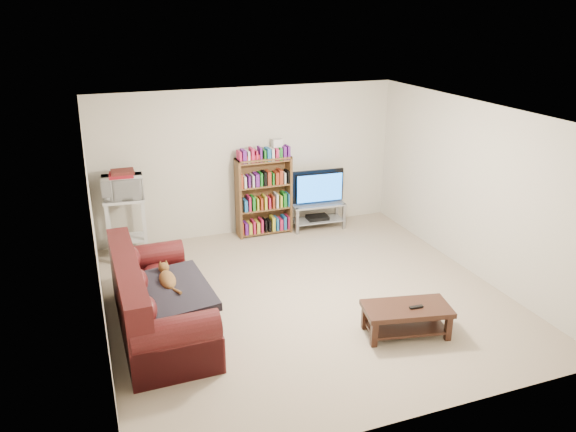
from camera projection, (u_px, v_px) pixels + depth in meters
name	position (u px, v px, depth m)	size (l,w,h in m)	color
floor	(306.00, 296.00, 7.36)	(5.00, 5.00, 0.00)	tan
ceiling	(308.00, 114.00, 6.52)	(5.00, 5.00, 0.00)	white
wall_back	(249.00, 162.00, 9.14)	(5.00, 5.00, 0.00)	beige
wall_front	(418.00, 305.00, 4.75)	(5.00, 5.00, 0.00)	beige
wall_left	(95.00, 237.00, 6.13)	(5.00, 5.00, 0.00)	beige
wall_right	(474.00, 189.00, 7.75)	(5.00, 5.00, 0.00)	beige
sofa	(154.00, 306.00, 6.47)	(0.97, 2.19, 0.93)	#4A1314
blanket	(171.00, 292.00, 6.32)	(0.84, 1.09, 0.10)	black
cat	(167.00, 280.00, 6.48)	(0.24, 0.59, 0.18)	brown
coffee_table	(406.00, 315.00, 6.43)	(1.07, 0.69, 0.36)	black
remote	(416.00, 307.00, 6.36)	(0.16, 0.04, 0.02)	black
tv_stand	(318.00, 211.00, 9.54)	(0.92, 0.45, 0.45)	#999EA3
television	(318.00, 188.00, 9.39)	(0.96, 0.13, 0.56)	black
dvd_player	(317.00, 217.00, 9.58)	(0.36, 0.25, 0.06)	black
bookshelf	(264.00, 195.00, 9.18)	(0.91, 0.29, 1.31)	brown
shelf_clutter	(269.00, 150.00, 8.97)	(0.66, 0.20, 0.28)	silver
microwave_stand	(126.00, 219.00, 8.33)	(0.62, 0.47, 0.94)	silver
microwave	(123.00, 187.00, 8.16)	(0.58, 0.39, 0.32)	silver
game_boxes	(121.00, 175.00, 8.09)	(0.34, 0.30, 0.05)	maroon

